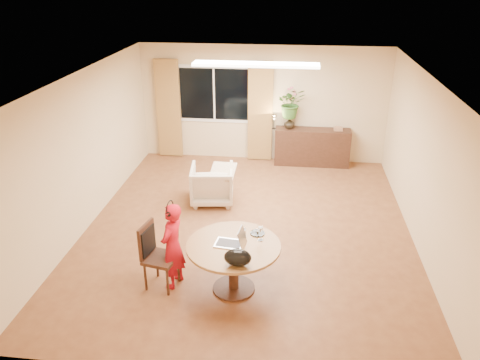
{
  "coord_description": "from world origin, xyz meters",
  "views": [
    {
      "loc": [
        0.68,
        -6.97,
        4.11
      ],
      "look_at": [
        -0.11,
        -0.2,
        0.99
      ],
      "focal_mm": 35.0,
      "sensor_mm": 36.0,
      "label": 1
    }
  ],
  "objects_px": {
    "dining_table": "(234,254)",
    "dining_chair": "(161,257)",
    "child": "(173,246)",
    "armchair": "(212,184)",
    "sideboard": "(312,147)"
  },
  "relations": [
    {
      "from": "dining_chair",
      "to": "armchair",
      "type": "height_order",
      "value": "dining_chair"
    },
    {
      "from": "dining_chair",
      "to": "dining_table",
      "type": "bearing_deg",
      "value": 14.03
    },
    {
      "from": "dining_chair",
      "to": "child",
      "type": "bearing_deg",
      "value": 29.72
    },
    {
      "from": "dining_chair",
      "to": "child",
      "type": "distance_m",
      "value": 0.23
    },
    {
      "from": "dining_table",
      "to": "dining_chair",
      "type": "xyz_separation_m",
      "value": [
        -1.0,
        -0.03,
        -0.09
      ]
    },
    {
      "from": "dining_chair",
      "to": "child",
      "type": "relative_size",
      "value": 0.76
    },
    {
      "from": "dining_table",
      "to": "child",
      "type": "xyz_separation_m",
      "value": [
        -0.84,
        0.02,
        0.06
      ]
    },
    {
      "from": "dining_chair",
      "to": "armchair",
      "type": "distance_m",
      "value": 2.66
    },
    {
      "from": "armchair",
      "to": "dining_table",
      "type": "bearing_deg",
      "value": 99.02
    },
    {
      "from": "child",
      "to": "sideboard",
      "type": "distance_m",
      "value": 5.11
    },
    {
      "from": "child",
      "to": "armchair",
      "type": "xyz_separation_m",
      "value": [
        0.09,
        2.6,
        -0.27
      ]
    },
    {
      "from": "dining_table",
      "to": "dining_chair",
      "type": "height_order",
      "value": "dining_chair"
    },
    {
      "from": "sideboard",
      "to": "armchair",
      "type": "bearing_deg",
      "value": -132.44
    },
    {
      "from": "dining_table",
      "to": "child",
      "type": "relative_size",
      "value": 1.01
    },
    {
      "from": "child",
      "to": "armchair",
      "type": "bearing_deg",
      "value": -168.04
    }
  ]
}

